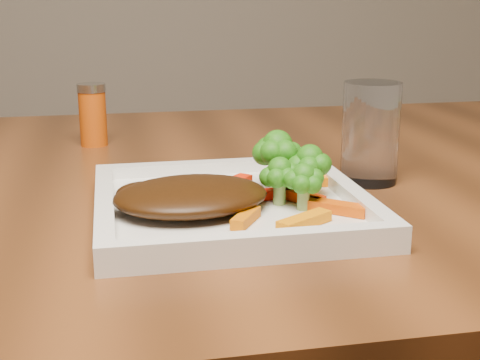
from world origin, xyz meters
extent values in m
cube|color=white|center=(0.21, -0.10, 0.76)|extent=(0.27, 0.27, 0.01)
ellipsoid|color=#391D08|center=(0.17, -0.11, 0.78)|extent=(0.17, 0.14, 0.03)
cube|color=orange|center=(0.27, -0.18, 0.77)|extent=(0.06, 0.05, 0.01)
cube|color=#D04803|center=(0.31, -0.15, 0.77)|extent=(0.06, 0.05, 0.01)
cube|color=#CE6203|center=(0.22, -0.16, 0.77)|extent=(0.04, 0.05, 0.01)
cube|color=orange|center=(0.32, -0.05, 0.77)|extent=(0.06, 0.03, 0.01)
cube|color=red|center=(0.22, -0.05, 0.77)|extent=(0.05, 0.05, 0.01)
cube|color=#FF3504|center=(0.29, -0.11, 0.77)|extent=(0.04, 0.05, 0.01)
cube|color=#FE1504|center=(0.27, -0.09, 0.77)|extent=(0.05, 0.02, 0.01)
cylinder|color=#BA470A|center=(0.07, 0.26, 0.80)|extent=(0.05, 0.05, 0.09)
cylinder|color=silver|center=(0.40, -0.01, 0.81)|extent=(0.09, 0.09, 0.12)
camera|label=1|loc=(0.10, -0.74, 0.97)|focal=50.00mm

